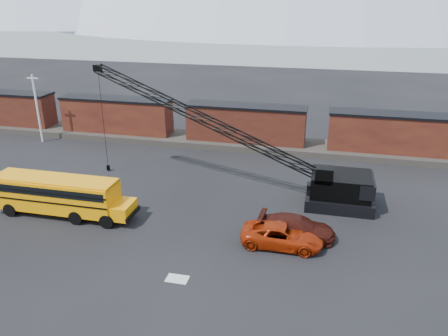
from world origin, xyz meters
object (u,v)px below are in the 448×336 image
(crawler_crane, at_px, (212,123))
(school_bus, at_px, (60,195))
(maroon_suv, at_px, (297,227))
(red_pickup, at_px, (282,236))

(crawler_crane, bearing_deg, school_bus, -141.72)
(school_bus, bearing_deg, crawler_crane, 38.28)
(maroon_suv, bearing_deg, red_pickup, 150.36)
(school_bus, height_order, maroon_suv, school_bus)
(school_bus, xyz_separation_m, maroon_suv, (18.58, 0.81, -0.99))
(school_bus, distance_m, red_pickup, 17.70)
(school_bus, distance_m, crawler_crane, 13.81)
(crawler_crane, bearing_deg, maroon_suv, -41.55)
(red_pickup, xyz_separation_m, crawler_crane, (-7.35, 8.74, 5.24))
(red_pickup, distance_m, crawler_crane, 12.56)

